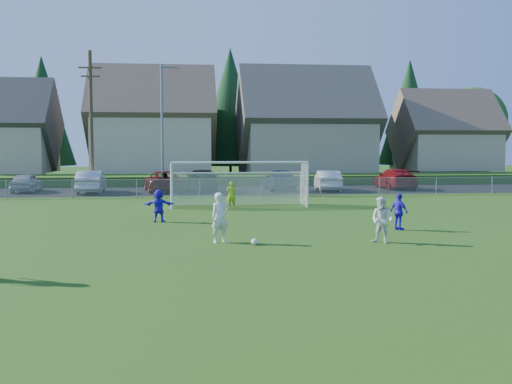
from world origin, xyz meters
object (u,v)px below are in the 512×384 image
player_blue_b (159,206)px  car_g (395,179)px  player_blue_a (399,212)px  car_c (164,181)px  car_a (27,183)px  car_d (202,180)px  goalkeeper (231,195)px  soccer_ball (254,242)px  car_f (328,181)px  car_b (91,182)px  car_e (280,180)px  soccer_goal (239,177)px  player_white_a (220,218)px  player_white_b (382,220)px

player_blue_b → car_g: size_ratio=0.27×
player_blue_a → player_blue_b: 10.22m
car_c → player_blue_b: bearing=83.3°
car_a → car_d: (12.51, -0.57, 0.11)m
goalkeeper → car_g: bearing=-139.4°
soccer_ball → player_blue_b: 7.43m
car_a → car_f: bearing=177.4°
soccer_ball → player_blue_b: size_ratio=0.15×
car_b → car_e: 13.57m
player_blue_a → car_d: car_d is taller
goalkeeper → car_f: size_ratio=0.32×
car_d → car_e: bearing=-176.6°
car_b → car_c: car_b is taller
car_a → car_b: (4.72, -1.38, 0.11)m
car_d → car_c: bearing=6.8°
player_blue_b → soccer_goal: (4.09, 6.45, 0.91)m
player_blue_a → car_g: size_ratio=0.27×
car_f → goalkeeper: bearing=61.3°
car_d → car_f: bearing=179.4°
player_white_a → player_white_b: (5.49, -0.78, -0.07)m
car_e → player_white_a: bearing=75.6°
player_blue_b → car_e: bearing=-106.8°
goalkeeper → car_e: bearing=-113.2°
car_e → car_f: bearing=168.9°
soccer_ball → player_blue_b: player_blue_b is taller
goalkeeper → soccer_goal: 1.62m
player_white_b → soccer_goal: (-3.73, 13.12, 0.83)m
soccer_ball → goalkeeper: size_ratio=0.15×
player_white_b → car_c: (-8.18, 23.98, -0.05)m
car_b → player_white_a: bearing=106.9°
player_white_a → player_white_b: bearing=-28.3°
car_d → soccer_goal: size_ratio=0.74×
player_white_a → car_g: bearing=37.9°
car_a → soccer_goal: size_ratio=0.54×
car_a → car_c: (9.74, -0.72, 0.07)m
player_blue_b → car_b: car_b is taller
car_c → car_e: (8.53, 0.14, 0.06)m
car_b → car_c: size_ratio=0.89×
player_white_a → goalkeeper: bearing=63.4°
player_white_b → soccer_goal: 13.67m
car_f → car_g: car_g is taller
player_blue_b → car_d: bearing=-89.5°
player_white_b → car_g: (9.41, 24.72, -0.01)m
car_b → soccer_ball: bearing=108.8°
goalkeeper → player_blue_b: bearing=52.8°
goalkeeper → car_e: car_e is taller
car_c → car_f: 11.99m
player_blue_a → car_g: car_g is taller
soccer_ball → car_b: car_b is taller
soccer_ball → goalkeeper: 11.78m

